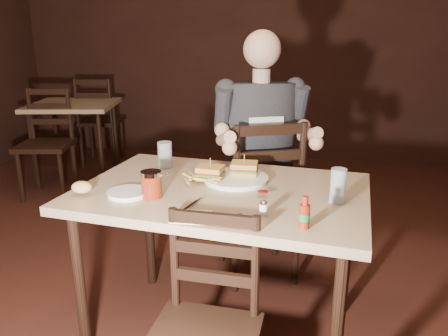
% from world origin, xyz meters
% --- Properties ---
extents(room_shell, '(7.00, 7.00, 7.00)m').
position_xyz_m(room_shell, '(0.00, 0.00, 1.40)').
color(room_shell, black).
rests_on(room_shell, ground).
extents(main_table, '(1.34, 0.97, 0.77)m').
position_xyz_m(main_table, '(0.04, 0.17, 0.69)').
color(main_table, tan).
rests_on(main_table, ground).
extents(bg_table, '(0.95, 0.95, 0.77)m').
position_xyz_m(bg_table, '(-1.89, 2.35, 0.68)').
color(bg_table, tan).
rests_on(bg_table, ground).
extents(chair_far, '(0.61, 0.63, 0.98)m').
position_xyz_m(chair_far, '(0.13, 0.81, 0.49)').
color(chair_far, black).
rests_on(chair_far, ground).
extents(bg_chair_far, '(0.52, 0.56, 0.97)m').
position_xyz_m(bg_chair_far, '(-1.89, 2.90, 0.49)').
color(bg_chair_far, black).
rests_on(bg_chair_far, ground).
extents(bg_chair_near, '(0.53, 0.56, 0.96)m').
position_xyz_m(bg_chair_near, '(-1.89, 1.80, 0.48)').
color(bg_chair_near, black).
rests_on(bg_chair_near, ground).
extents(diner, '(0.67, 0.61, 0.94)m').
position_xyz_m(diner, '(0.15, 0.76, 0.98)').
color(diner, '#2D2D32').
rests_on(diner, chair_far).
extents(dinner_plate, '(0.32, 0.32, 0.02)m').
position_xyz_m(dinner_plate, '(0.08, 0.28, 0.78)').
color(dinner_plate, white).
rests_on(dinner_plate, main_table).
extents(sandwich_left, '(0.12, 0.11, 0.10)m').
position_xyz_m(sandwich_left, '(-0.03, 0.25, 0.84)').
color(sandwich_left, gold).
rests_on(sandwich_left, dinner_plate).
extents(sandwich_right, '(0.13, 0.11, 0.10)m').
position_xyz_m(sandwich_right, '(0.11, 0.34, 0.84)').
color(sandwich_right, gold).
rests_on(sandwich_right, dinner_plate).
extents(fries_pile, '(0.23, 0.18, 0.04)m').
position_xyz_m(fries_pile, '(-0.07, 0.22, 0.80)').
color(fries_pile, '#F3D25D').
rests_on(fries_pile, dinner_plate).
extents(ketchup_dollop, '(0.05, 0.05, 0.01)m').
position_xyz_m(ketchup_dollop, '(0.23, 0.11, 0.79)').
color(ketchup_dollop, maroon).
rests_on(ketchup_dollop, dinner_plate).
extents(glass_left, '(0.08, 0.08, 0.13)m').
position_xyz_m(glass_left, '(-0.31, 0.43, 0.84)').
color(glass_left, silver).
rests_on(glass_left, main_table).
extents(glass_right, '(0.07, 0.07, 0.14)m').
position_xyz_m(glass_right, '(0.53, 0.10, 0.84)').
color(glass_right, silver).
rests_on(glass_right, main_table).
extents(hot_sauce, '(0.04, 0.04, 0.12)m').
position_xyz_m(hot_sauce, '(0.40, -0.18, 0.83)').
color(hot_sauce, maroon).
rests_on(hot_sauce, main_table).
extents(salt_shaker, '(0.03, 0.03, 0.06)m').
position_xyz_m(salt_shaker, '(0.25, -0.09, 0.80)').
color(salt_shaker, white).
rests_on(salt_shaker, main_table).
extents(syrup_dispenser, '(0.10, 0.10, 0.11)m').
position_xyz_m(syrup_dispenser, '(-0.23, 0.01, 0.83)').
color(syrup_dispenser, maroon).
rests_on(syrup_dispenser, main_table).
extents(napkin, '(0.15, 0.14, 0.00)m').
position_xyz_m(napkin, '(-0.02, -0.16, 0.77)').
color(napkin, white).
rests_on(napkin, main_table).
extents(knife, '(0.07, 0.22, 0.01)m').
position_xyz_m(knife, '(-0.04, -0.06, 0.78)').
color(knife, silver).
rests_on(knife, napkin).
extents(fork, '(0.12, 0.12, 0.00)m').
position_xyz_m(fork, '(0.11, -0.16, 0.78)').
color(fork, silver).
rests_on(fork, napkin).
extents(side_plate, '(0.19, 0.19, 0.01)m').
position_xyz_m(side_plate, '(-0.34, 0.02, 0.78)').
color(side_plate, white).
rests_on(side_plate, main_table).
extents(bread_roll, '(0.09, 0.08, 0.05)m').
position_xyz_m(bread_roll, '(-0.53, -0.03, 0.81)').
color(bread_roll, '#DDB166').
rests_on(bread_roll, side_plate).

